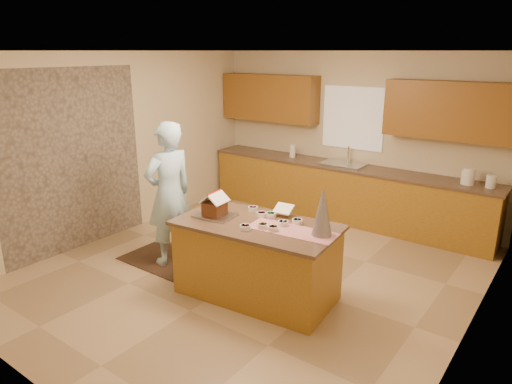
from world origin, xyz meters
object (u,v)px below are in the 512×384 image
island_base (257,261)px  boy (169,194)px  gingerbread_house (215,206)px  tinsel_tree (323,211)px

island_base → boy: bearing=172.2°
island_base → gingerbread_house: 0.79m
boy → gingerbread_house: boy is taller
island_base → tinsel_tree: tinsel_tree is taller
island_base → boy: size_ratio=0.93×
island_base → gingerbread_house: size_ratio=5.87×
boy → island_base: bearing=98.4°
boy → gingerbread_house: 0.92m
boy → gingerbread_house: size_ratio=6.35×
tinsel_tree → gingerbread_house: tinsel_tree is taller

